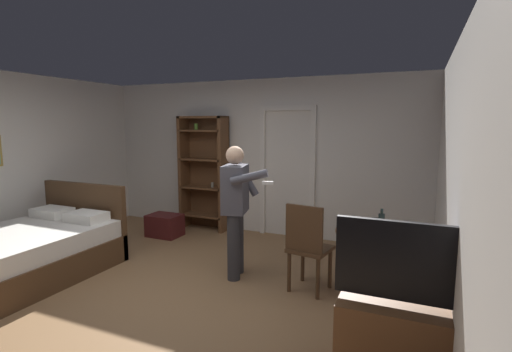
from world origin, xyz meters
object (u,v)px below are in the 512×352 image
(bookshelf, at_px, (205,169))
(suitcase_dark, at_px, (165,225))
(tv_flatscreen, at_px, (403,333))
(bottle_on_table, at_px, (381,224))
(side_table, at_px, (367,251))
(wooden_chair, at_px, (307,244))
(bed, at_px, (24,253))
(laptop, at_px, (366,227))
(person_blue_shirt, at_px, (236,203))

(bookshelf, distance_m, suitcase_dark, 1.17)
(tv_flatscreen, xyz_separation_m, bottle_on_table, (-0.28, 1.30, 0.45))
(side_table, bearing_deg, wooden_chair, -158.04)
(bed, height_order, bookshelf, bookshelf)
(side_table, xyz_separation_m, laptop, (-0.02, -0.04, 0.28))
(side_table, distance_m, bottle_on_table, 0.38)
(bed, relative_size, tv_flatscreen, 1.75)
(bottle_on_table, bearing_deg, wooden_chair, -167.67)
(side_table, bearing_deg, laptop, -115.14)
(bookshelf, bearing_deg, suitcase_dark, -118.88)
(bed, distance_m, person_blue_shirt, 2.62)
(bookshelf, height_order, tv_flatscreen, bookshelf)
(person_blue_shirt, bearing_deg, bed, -155.61)
(tv_flatscreen, relative_size, person_blue_shirt, 0.75)
(bookshelf, distance_m, wooden_chair, 2.99)
(tv_flatscreen, distance_m, wooden_chair, 1.54)
(laptop, xyz_separation_m, wooden_chair, (-0.58, -0.20, -0.21))
(bed, bearing_deg, tv_flatscreen, -2.44)
(bookshelf, xyz_separation_m, suitcase_dark, (-0.37, -0.67, -0.88))
(bookshelf, height_order, suitcase_dark, bookshelf)
(side_table, distance_m, suitcase_dark, 3.44)
(tv_flatscreen, bearing_deg, side_table, 106.91)
(bed, xyz_separation_m, bottle_on_table, (3.97, 1.12, 0.51))
(bookshelf, distance_m, side_table, 3.37)
(bed, relative_size, bottle_on_table, 7.65)
(tv_flatscreen, distance_m, bottle_on_table, 1.40)
(bookshelf, distance_m, person_blue_shirt, 2.22)
(suitcase_dark, bearing_deg, bookshelf, 61.61)
(side_table, bearing_deg, bottle_on_table, -29.74)
(bed, distance_m, bookshelf, 2.96)
(person_blue_shirt, bearing_deg, suitcase_dark, 151.05)
(tv_flatscreen, xyz_separation_m, side_table, (-0.42, 1.38, 0.11))
(bed, height_order, person_blue_shirt, person_blue_shirt)
(wooden_chair, distance_m, suitcase_dark, 2.96)
(tv_flatscreen, height_order, person_blue_shirt, person_blue_shirt)
(side_table, distance_m, laptop, 0.28)
(bookshelf, relative_size, wooden_chair, 1.99)
(laptop, relative_size, person_blue_shirt, 0.25)
(laptop, relative_size, suitcase_dark, 0.74)
(bookshelf, bearing_deg, tv_flatscreen, -40.82)
(bookshelf, relative_size, bottle_on_table, 7.27)
(bed, bearing_deg, laptop, 16.92)
(laptop, xyz_separation_m, bottle_on_table, (0.16, -0.04, 0.06))
(bookshelf, distance_m, laptop, 3.34)
(bed, xyz_separation_m, bookshelf, (0.87, 2.73, 0.75))
(tv_flatscreen, xyz_separation_m, wooden_chair, (-1.02, 1.14, 0.18))
(side_table, xyz_separation_m, bottle_on_table, (0.14, -0.08, 0.34))
(bottle_on_table, relative_size, wooden_chair, 0.27)
(bottle_on_table, xyz_separation_m, suitcase_dark, (-3.46, 0.94, -0.64))
(side_table, xyz_separation_m, suitcase_dark, (-3.32, 0.86, -0.30))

